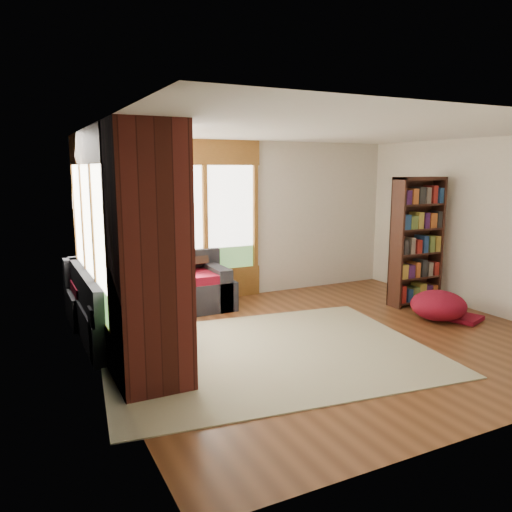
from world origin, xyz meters
name	(u,v)px	position (x,y,z in m)	size (l,w,h in m)	color
floor	(330,338)	(0.00, 0.00, 0.00)	(5.50, 5.50, 0.00)	#512D16
ceiling	(336,130)	(0.00, 0.00, 2.60)	(5.50, 5.50, 0.00)	white
wall_back	(247,220)	(0.00, 2.50, 1.30)	(5.50, 0.04, 2.60)	silver
wall_left	(105,255)	(-2.75, 0.00, 1.30)	(0.04, 5.00, 2.60)	silver
wall_right	(486,227)	(2.75, 0.00, 1.30)	(0.04, 5.00, 2.60)	silver
windows_back	(178,220)	(-1.20, 2.47, 1.35)	(2.82, 0.10, 1.90)	brown
windows_left	(90,236)	(-2.72, 1.20, 1.35)	(0.10, 2.62, 1.90)	brown
roller_blind	(81,199)	(-2.69, 2.03, 1.75)	(0.03, 0.72, 0.90)	#618753
brick_chimney	(149,258)	(-2.40, -0.35, 1.30)	(0.70, 0.70, 2.60)	#471914
sectional_sofa	(146,302)	(-1.95, 1.70, 0.30)	(2.20, 2.20, 0.80)	black
area_rug	(268,353)	(-0.96, -0.11, 0.01)	(3.77, 2.88, 0.01)	beige
bookshelf	(417,242)	(2.14, 0.76, 1.01)	(0.87, 0.29, 2.02)	#391B13
pouf	(438,304)	(1.85, -0.03, 0.22)	(0.78, 0.78, 0.42)	maroon
dog_tan	(150,266)	(-1.87, 1.68, 0.81)	(1.09, 0.79, 0.55)	brown
dog_brindle	(155,282)	(-2.02, 0.90, 0.76)	(0.52, 0.84, 0.45)	black
throw_pillows	(145,269)	(-1.92, 1.85, 0.74)	(1.98, 1.68, 0.45)	#32261D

